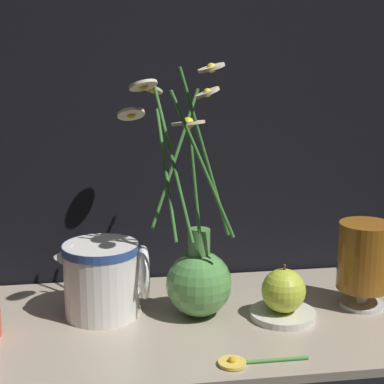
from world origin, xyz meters
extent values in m
plane|color=black|center=(0.00, 0.00, 0.00)|extent=(6.00, 6.00, 0.00)
cube|color=tan|center=(0.00, 0.00, 0.01)|extent=(0.73, 0.36, 0.01)
sphere|color=#59994C|center=(0.02, 0.02, 0.06)|extent=(0.10, 0.10, 0.10)
cylinder|color=#59994C|center=(0.02, 0.02, 0.12)|extent=(0.03, 0.03, 0.05)
cylinder|color=#3D7A33|center=(0.01, 0.01, 0.22)|extent=(0.02, 0.02, 0.16)
cylinder|color=beige|center=(0.00, 0.00, 0.30)|extent=(0.07, 0.07, 0.01)
sphere|color=yellow|center=(0.00, 0.00, 0.30)|extent=(0.02, 0.02, 0.02)
cylinder|color=#3D7A33|center=(-0.01, 0.05, 0.24)|extent=(0.08, 0.07, 0.20)
cylinder|color=beige|center=(-0.04, 0.09, 0.34)|extent=(0.05, 0.05, 0.02)
sphere|color=yellow|center=(-0.04, 0.09, 0.34)|extent=(0.01, 0.01, 0.01)
cylinder|color=#3D7A33|center=(-0.02, -0.01, 0.25)|extent=(0.05, 0.09, 0.21)
cylinder|color=beige|center=(-0.06, -0.03, 0.36)|extent=(0.05, 0.05, 0.02)
sphere|color=yellow|center=(-0.06, -0.03, 0.36)|extent=(0.01, 0.01, 0.01)
cylinder|color=#3D7A33|center=(-0.03, 0.01, 0.23)|extent=(0.02, 0.10, 0.17)
cylinder|color=beige|center=(-0.08, 0.00, 0.32)|extent=(0.04, 0.04, 0.02)
sphere|color=yellow|center=(-0.08, 0.00, 0.32)|extent=(0.01, 0.01, 0.01)
cylinder|color=#3D7A33|center=(0.02, -0.02, 0.26)|extent=(0.07, 0.01, 0.23)
cylinder|color=beige|center=(0.02, -0.05, 0.38)|extent=(0.04, 0.04, 0.01)
sphere|color=yellow|center=(0.02, -0.05, 0.38)|extent=(0.01, 0.01, 0.01)
cylinder|color=#3D7A33|center=(0.02, -0.03, 0.25)|extent=(0.09, 0.01, 0.21)
cylinder|color=beige|center=(0.01, -0.07, 0.35)|extent=(0.03, 0.03, 0.02)
sphere|color=yellow|center=(0.01, -0.07, 0.35)|extent=(0.01, 0.01, 0.01)
cylinder|color=white|center=(-0.12, 0.04, 0.07)|extent=(0.11, 0.11, 0.11)
cylinder|color=#2D4C93|center=(-0.12, 0.04, 0.12)|extent=(0.11, 0.11, 0.01)
torus|color=white|center=(-0.06, 0.04, 0.08)|extent=(0.01, 0.08, 0.08)
cone|color=white|center=(-0.17, 0.04, 0.11)|extent=(0.04, 0.03, 0.04)
cylinder|color=silver|center=(0.27, 0.01, 0.01)|extent=(0.07, 0.07, 0.01)
cylinder|color=silver|center=(0.27, 0.01, 0.03)|extent=(0.02, 0.02, 0.02)
cylinder|color=#935619|center=(0.27, 0.01, 0.09)|extent=(0.08, 0.08, 0.10)
cylinder|color=silver|center=(0.14, -0.01, 0.02)|extent=(0.10, 0.10, 0.01)
sphere|color=#B7C638|center=(0.14, -0.01, 0.05)|extent=(0.07, 0.07, 0.07)
cylinder|color=#4C3819|center=(0.14, -0.01, 0.09)|extent=(0.00, 0.00, 0.01)
cylinder|color=#4C8E3D|center=(0.09, -0.14, 0.01)|extent=(0.10, 0.01, 0.01)
cylinder|color=#EAC64C|center=(0.04, -0.14, 0.01)|extent=(0.04, 0.04, 0.00)
sphere|color=gold|center=(0.04, -0.14, 0.02)|extent=(0.01, 0.01, 0.01)
camera|label=1|loc=(-0.13, -0.86, 0.41)|focal=60.00mm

